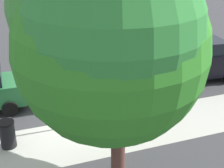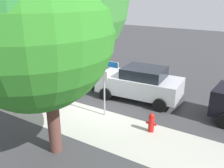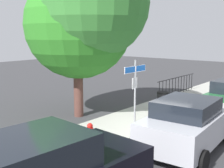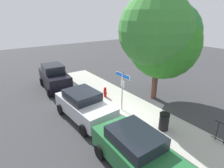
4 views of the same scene
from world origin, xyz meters
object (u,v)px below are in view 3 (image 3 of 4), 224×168
object	(u,v)px
street_sign	(135,82)
trash_bin	(162,102)
shade_tree	(84,14)
car_silver	(188,123)
fire_hydrant	(90,135)

from	to	relation	value
street_sign	trash_bin	size ratio (longest dim) A/B	2.78
shade_tree	car_silver	distance (m)	6.56
street_sign	fire_hydrant	world-z (taller)	street_sign
shade_tree	car_silver	bearing A→B (deg)	-98.44
shade_tree	car_silver	size ratio (longest dim) A/B	1.71
street_sign	car_silver	distance (m)	2.71
trash_bin	fire_hydrant	bearing A→B (deg)	-176.78
car_silver	trash_bin	bearing A→B (deg)	35.97
street_sign	car_silver	world-z (taller)	street_sign
shade_tree	fire_hydrant	world-z (taller)	shade_tree
trash_bin	street_sign	bearing A→B (deg)	-170.63
shade_tree	car_silver	xyz separation A→B (m)	(-0.80, -5.37, -3.68)
shade_tree	trash_bin	world-z (taller)	shade_tree
street_sign	trash_bin	world-z (taller)	street_sign
car_silver	fire_hydrant	distance (m)	3.23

